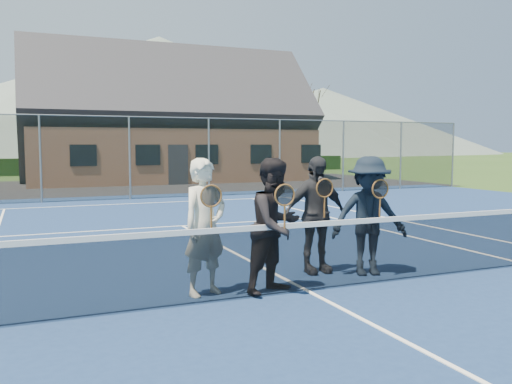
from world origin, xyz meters
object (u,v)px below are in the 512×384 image
at_px(tennis_net, 308,253).
at_px(player_a, 205,227).
at_px(player_b, 276,225).
at_px(player_d, 369,216).
at_px(clubhouse, 168,109).
at_px(player_c, 316,215).

bearing_deg(tennis_net, player_a, 163.05).
height_order(tennis_net, player_b, player_b).
bearing_deg(player_a, player_d, 1.86).
distance_m(clubhouse, player_c, 23.51).
bearing_deg(player_d, player_a, -178.14).
bearing_deg(player_d, player_c, 146.59).
bearing_deg(clubhouse, player_b, -100.48).
height_order(player_a, player_c, same).
height_order(tennis_net, player_a, player_a).
distance_m(tennis_net, clubhouse, 24.57).
relative_size(player_a, player_b, 1.00).
bearing_deg(player_a, player_b, -15.20).
xyz_separation_m(player_a, player_c, (1.94, 0.53, -0.00)).
distance_m(player_b, player_d, 1.74).
bearing_deg(tennis_net, clubhouse, 80.54).
distance_m(clubhouse, player_d, 23.86).
height_order(tennis_net, player_d, player_d).
height_order(player_c, player_d, same).
relative_size(clubhouse, player_a, 8.67).
height_order(clubhouse, player_b, clubhouse).
bearing_deg(clubhouse, player_c, -98.32).
distance_m(clubhouse, player_a, 24.38).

